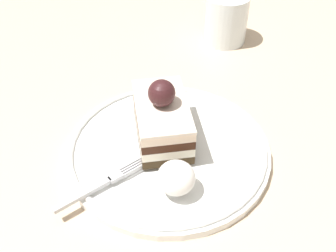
% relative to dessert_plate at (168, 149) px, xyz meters
% --- Properties ---
extents(ground_plane, '(2.40, 2.40, 0.00)m').
position_rel_dessert_plate_xyz_m(ground_plane, '(-0.02, 0.00, -0.01)').
color(ground_plane, '#CEB294').
extents(dessert_plate, '(0.24, 0.24, 0.02)m').
position_rel_dessert_plate_xyz_m(dessert_plate, '(0.00, 0.00, 0.00)').
color(dessert_plate, white).
rests_on(dessert_plate, ground_plane).
extents(cake_slice, '(0.09, 0.12, 0.08)m').
position_rel_dessert_plate_xyz_m(cake_slice, '(0.00, 0.02, 0.04)').
color(cake_slice, '#322310').
rests_on(cake_slice, dessert_plate).
extents(whipped_cream_dollop, '(0.04, 0.04, 0.03)m').
position_rel_dessert_plate_xyz_m(whipped_cream_dollop, '(-0.02, -0.06, 0.03)').
color(whipped_cream_dollop, white).
rests_on(whipped_cream_dollop, dessert_plate).
extents(fork, '(0.11, 0.03, 0.00)m').
position_rel_dessert_plate_xyz_m(fork, '(-0.09, -0.02, 0.01)').
color(fork, silver).
rests_on(fork, dessert_plate).
extents(drink_glass_far, '(0.07, 0.07, 0.08)m').
position_rel_dessert_plate_xyz_m(drink_glass_far, '(0.21, 0.19, 0.03)').
color(drink_glass_far, silver).
rests_on(drink_glass_far, ground_plane).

